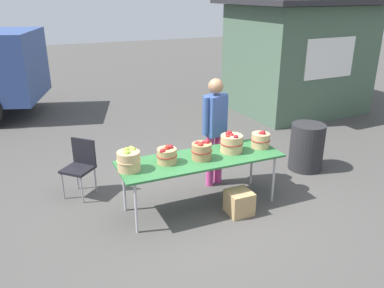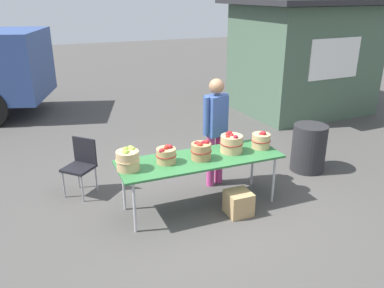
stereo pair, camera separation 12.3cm
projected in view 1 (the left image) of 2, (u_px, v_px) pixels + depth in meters
ground_plane at (200, 205)px, 5.71m from camera, size 40.00×40.00×0.00m
market_table at (201, 161)px, 5.46m from camera, size 2.30×0.76×0.75m
apple_basket_green_0 at (129, 160)px, 5.02m from camera, size 0.31×0.31×0.29m
apple_basket_red_0 at (167, 155)px, 5.25m from camera, size 0.28×0.28×0.25m
apple_basket_red_1 at (202, 150)px, 5.37m from camera, size 0.29×0.29×0.27m
apple_basket_red_2 at (231, 143)px, 5.62m from camera, size 0.34×0.34×0.29m
apple_basket_red_3 at (261, 140)px, 5.78m from camera, size 0.28×0.28×0.27m
vendor_adult at (215, 124)px, 6.01m from camera, size 0.44×0.30×1.71m
food_kiosk at (298, 56)px, 9.92m from camera, size 3.64×3.07×2.74m
folding_chair at (80, 163)px, 5.87m from camera, size 0.57×0.57×0.86m
trash_barrel at (307, 147)px, 6.76m from camera, size 0.57×0.57×0.81m
produce_crate at (239, 202)px, 5.46m from camera, size 0.33×0.33×0.33m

